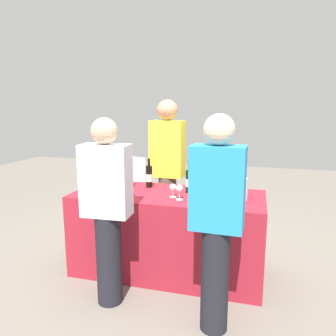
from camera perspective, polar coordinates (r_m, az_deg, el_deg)
ground_plane at (r=3.43m, az=0.00°, el=-17.46°), size 12.00×12.00×0.00m
tasting_table at (r=3.26m, az=0.00°, el=-11.27°), size 1.82×0.76×0.80m
wine_bottle_0 at (r=3.43m, az=-9.88°, el=-1.33°), size 0.07×0.07×0.31m
wine_bottle_1 at (r=3.33m, az=-7.02°, el=-1.71°), size 0.08×0.08×0.31m
wine_bottle_2 at (r=3.35m, az=-3.33°, el=-1.44°), size 0.07×0.07×0.32m
wine_bottle_3 at (r=3.15m, az=3.70°, el=-2.28°), size 0.07×0.07×0.33m
wine_bottle_4 at (r=3.19m, az=10.17°, el=-2.41°), size 0.07×0.07×0.31m
wine_bottle_5 at (r=3.17m, az=12.54°, el=-2.49°), size 0.08×0.08×0.30m
wine_glass_0 at (r=3.09m, az=-9.32°, el=-3.19°), size 0.07×0.07×0.13m
wine_glass_1 at (r=2.99m, az=0.86°, el=-3.51°), size 0.06×0.06×0.13m
wine_glass_2 at (r=2.91m, az=2.03°, el=-3.72°), size 0.06×0.06×0.14m
wine_glass_3 at (r=2.97m, az=5.90°, el=-3.57°), size 0.07×0.07×0.13m
ice_bucket at (r=2.99m, az=12.03°, el=-3.56°), size 0.19×0.19×0.20m
server_pouring at (r=3.67m, az=-0.11°, el=-0.01°), size 0.38×0.23×1.69m
guest_0 at (r=2.66m, az=-10.64°, el=-6.69°), size 0.39×0.23×1.54m
guest_1 at (r=2.31m, az=8.52°, el=-8.60°), size 0.37×0.22×1.58m
menu_board at (r=4.48m, az=-6.45°, el=-4.07°), size 0.47×0.14×0.95m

